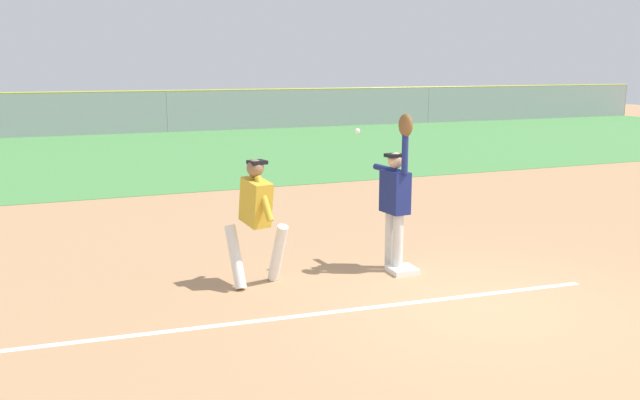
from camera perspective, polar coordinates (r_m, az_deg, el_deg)
The scene contains 11 objects.
ground_plane at distance 8.59m, azimuth 13.46°, elevation -8.82°, with size 72.51×72.51×0.00m, color tan.
outfield_grass at distance 23.36m, azimuth -9.94°, elevation 4.08°, with size 53.16×14.70×0.01m, color #4C8C47.
chalk_foul_line at distance 7.79m, azimuth -16.71°, elevation -11.13°, with size 12.00×0.10×0.01m, color white.
first_base at distance 9.71m, azimuth 7.03°, elevation -5.95°, with size 0.38×0.38×0.08m, color white.
fielder at distance 9.57m, azimuth 6.48°, elevation 0.48°, with size 0.30×0.90×2.28m.
runner at distance 8.90m, azimuth -5.48°, elevation -1.15°, with size 0.82×0.84×1.72m.
baseball at distance 9.33m, azimuth 3.21°, elevation 5.91°, with size 0.07×0.07×0.07m, color white.
outfield_fence at distance 30.47m, azimuth -12.92°, elevation 7.39°, with size 53.24×0.08×1.85m.
parked_car_tan at distance 32.62m, azimuth -21.70°, elevation 6.68°, with size 4.44×2.19×1.25m.
parked_car_silver at distance 32.88m, azimuth -12.60°, elevation 7.24°, with size 4.55×2.41×1.25m.
parked_car_white at distance 35.06m, azimuth -3.36°, elevation 7.74°, with size 4.41×2.14×1.25m.
Camera 1 is at (-4.74, -6.53, 2.93)m, focal length 37.48 mm.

